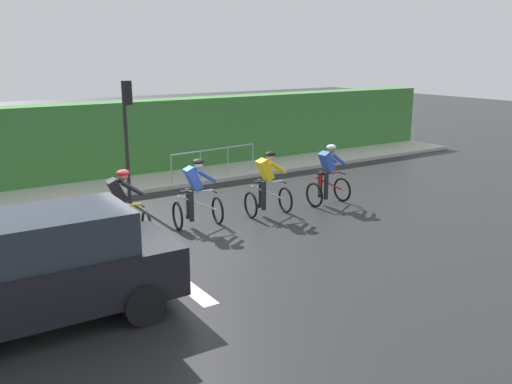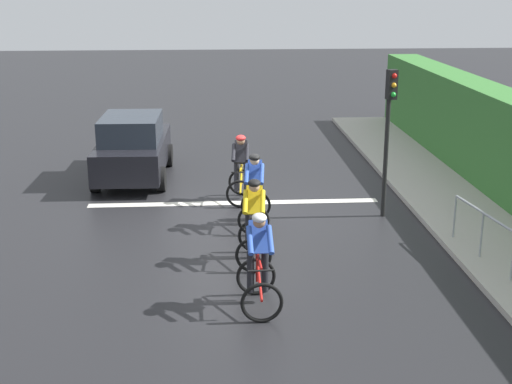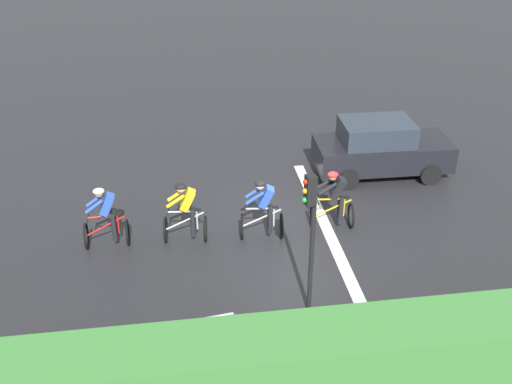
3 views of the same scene
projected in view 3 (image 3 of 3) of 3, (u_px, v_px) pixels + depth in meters
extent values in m
plane|color=black|center=(294.00, 226.00, 16.03)|extent=(80.00, 80.00, 0.00)
cube|color=silver|center=(325.00, 224.00, 16.13)|extent=(7.00, 0.30, 0.01)
torus|color=black|center=(86.00, 236.00, 15.01)|extent=(0.68, 0.08, 0.68)
torus|color=black|center=(128.00, 232.00, 15.16)|extent=(0.68, 0.08, 0.68)
cylinder|color=red|center=(106.00, 226.00, 14.96)|extent=(0.07, 0.99, 0.51)
cylinder|color=red|center=(118.00, 224.00, 14.99)|extent=(0.04, 0.04, 0.55)
cylinder|color=red|center=(102.00, 217.00, 14.82)|extent=(0.06, 0.71, 0.04)
cube|color=black|center=(117.00, 214.00, 14.85)|extent=(0.11, 0.22, 0.04)
cylinder|color=black|center=(88.00, 219.00, 14.78)|extent=(0.42, 0.04, 0.03)
cube|color=#2D51B7|center=(107.00, 204.00, 14.67)|extent=(0.31, 0.42, 0.57)
sphere|color=#9E7051|center=(99.00, 194.00, 14.50)|extent=(0.20, 0.20, 0.20)
ellipsoid|color=silver|center=(99.00, 191.00, 14.46)|extent=(0.25, 0.29, 0.14)
cylinder|color=black|center=(114.00, 228.00, 14.90)|extent=(0.12, 0.12, 0.74)
cylinder|color=black|center=(114.00, 223.00, 15.10)|extent=(0.12, 0.12, 0.74)
cylinder|color=#2D51B7|center=(94.00, 207.00, 14.46)|extent=(0.10, 0.48, 0.37)
cylinder|color=#2D51B7|center=(95.00, 200.00, 14.74)|extent=(0.10, 0.48, 0.37)
torus|color=black|center=(166.00, 230.00, 15.26)|extent=(0.68, 0.12, 0.68)
torus|color=black|center=(206.00, 229.00, 15.31)|extent=(0.68, 0.12, 0.68)
cylinder|color=silver|center=(185.00, 221.00, 15.16)|extent=(0.13, 0.99, 0.51)
cylinder|color=silver|center=(197.00, 220.00, 15.16)|extent=(0.04, 0.04, 0.55)
cylinder|color=silver|center=(182.00, 212.00, 15.02)|extent=(0.11, 0.72, 0.04)
cube|color=black|center=(196.00, 210.00, 15.02)|extent=(0.12, 0.23, 0.04)
cylinder|color=black|center=(168.00, 213.00, 15.02)|extent=(0.42, 0.07, 0.03)
cube|color=yellow|center=(188.00, 200.00, 14.86)|extent=(0.34, 0.43, 0.57)
sphere|color=tan|center=(181.00, 189.00, 14.70)|extent=(0.20, 0.20, 0.20)
ellipsoid|color=black|center=(181.00, 186.00, 14.67)|extent=(0.26, 0.30, 0.14)
cylinder|color=black|center=(193.00, 224.00, 15.07)|extent=(0.12, 0.12, 0.74)
cylinder|color=black|center=(193.00, 219.00, 15.28)|extent=(0.12, 0.12, 0.74)
cylinder|color=yellow|center=(176.00, 201.00, 14.68)|extent=(0.13, 0.48, 0.37)
cylinder|color=yellow|center=(176.00, 195.00, 14.96)|extent=(0.13, 0.48, 0.37)
torus|color=black|center=(242.00, 226.00, 15.40)|extent=(0.68, 0.13, 0.68)
torus|color=black|center=(282.00, 226.00, 15.43)|extent=(0.68, 0.13, 0.68)
cylinder|color=silver|center=(262.00, 218.00, 15.29)|extent=(0.15, 0.99, 0.51)
cylinder|color=silver|center=(274.00, 217.00, 15.29)|extent=(0.04, 0.04, 0.55)
cylinder|color=silver|center=(260.00, 209.00, 15.15)|extent=(0.12, 0.71, 0.04)
cube|color=black|center=(274.00, 207.00, 15.14)|extent=(0.12, 0.23, 0.04)
cylinder|color=black|center=(246.00, 210.00, 15.16)|extent=(0.42, 0.08, 0.03)
cube|color=#2D51B7|center=(266.00, 197.00, 14.99)|extent=(0.34, 0.44, 0.57)
sphere|color=beige|center=(260.00, 186.00, 14.83)|extent=(0.20, 0.20, 0.20)
ellipsoid|color=black|center=(260.00, 184.00, 14.80)|extent=(0.27, 0.30, 0.14)
cylinder|color=black|center=(270.00, 221.00, 15.20)|extent=(0.12, 0.12, 0.74)
cylinder|color=black|center=(270.00, 216.00, 15.41)|extent=(0.12, 0.12, 0.74)
cylinder|color=#2D51B7|center=(255.00, 198.00, 14.81)|extent=(0.14, 0.48, 0.37)
cylinder|color=#2D51B7|center=(255.00, 192.00, 15.09)|extent=(0.14, 0.48, 0.37)
torus|color=black|center=(313.00, 217.00, 15.80)|extent=(0.68, 0.12, 0.68)
torus|color=black|center=(351.00, 216.00, 15.86)|extent=(0.68, 0.12, 0.68)
cylinder|color=gold|center=(332.00, 208.00, 15.71)|extent=(0.13, 0.99, 0.51)
cylinder|color=gold|center=(344.00, 207.00, 15.71)|extent=(0.04, 0.04, 0.55)
cylinder|color=gold|center=(331.00, 199.00, 15.57)|extent=(0.10, 0.72, 0.04)
cube|color=black|center=(345.00, 197.00, 15.57)|extent=(0.12, 0.23, 0.04)
cylinder|color=black|center=(318.00, 200.00, 15.56)|extent=(0.42, 0.07, 0.03)
cube|color=black|center=(338.00, 187.00, 15.41)|extent=(0.33, 0.43, 0.57)
sphere|color=#9E7051|center=(333.00, 177.00, 15.25)|extent=(0.20, 0.20, 0.20)
ellipsoid|color=red|center=(333.00, 175.00, 15.21)|extent=(0.26, 0.30, 0.14)
cylinder|color=black|center=(341.00, 211.00, 15.62)|extent=(0.12, 0.12, 0.74)
cylinder|color=black|center=(339.00, 206.00, 15.83)|extent=(0.12, 0.12, 0.74)
cylinder|color=black|center=(328.00, 189.00, 15.23)|extent=(0.13, 0.48, 0.37)
cylinder|color=black|center=(326.00, 183.00, 15.51)|extent=(0.13, 0.48, 0.37)
cube|color=black|center=(382.00, 153.00, 18.35)|extent=(1.78, 4.13, 0.80)
cube|color=#262D38|center=(377.00, 132.00, 17.97)|extent=(1.54, 2.16, 0.66)
cylinder|color=black|center=(411.00, 151.00, 19.40)|extent=(0.23, 0.64, 0.64)
cylinder|color=black|center=(430.00, 174.00, 17.95)|extent=(0.23, 0.64, 0.64)
cylinder|color=black|center=(335.00, 155.00, 19.12)|extent=(0.23, 0.64, 0.64)
cylinder|color=black|center=(348.00, 179.00, 17.68)|extent=(0.23, 0.64, 0.64)
cube|color=#EAEACC|center=(439.00, 140.00, 18.96)|extent=(0.28, 0.09, 0.16)
cube|color=#EAEACC|center=(452.00, 154.00, 18.08)|extent=(0.28, 0.09, 0.16)
cylinder|color=black|center=(311.00, 259.00, 12.43)|extent=(0.10, 0.10, 2.70)
cube|color=black|center=(310.00, 190.00, 11.58)|extent=(0.23, 0.23, 0.64)
sphere|color=red|center=(306.00, 182.00, 11.45)|extent=(0.11, 0.11, 0.11)
sphere|color=orange|center=(305.00, 191.00, 11.55)|extent=(0.11, 0.11, 0.11)
sphere|color=green|center=(305.00, 200.00, 11.65)|extent=(0.11, 0.11, 0.11)
cylinder|color=#999EA3|center=(146.00, 329.00, 11.10)|extent=(0.48, 3.29, 0.05)
cylinder|color=#999EA3|center=(233.00, 333.00, 11.73)|extent=(0.04, 0.04, 1.00)
cylinder|color=#999EA3|center=(178.00, 344.00, 11.47)|extent=(0.04, 0.04, 1.00)
cylinder|color=#999EA3|center=(119.00, 355.00, 11.21)|extent=(0.04, 0.04, 1.00)
cylinder|color=#999EA3|center=(58.00, 367.00, 10.96)|extent=(0.04, 0.04, 1.00)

